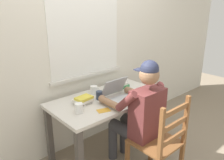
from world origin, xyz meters
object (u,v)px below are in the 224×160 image
computer_mouse (138,93)px  desk (108,106)px  wooden_chair (160,143)px  coffee_mug_spare (79,108)px  coffee_mug_white (94,90)px  coffee_mug_dark (100,95)px  landscape_photo_print (104,110)px  book_stack_side (83,100)px  seated_person (139,112)px  laptop (120,95)px  book_stack_main (121,86)px

computer_mouse → desk: bearing=154.3°
wooden_chair → coffee_mug_spare: size_ratio=7.83×
coffee_mug_white → coffee_mug_dark: coffee_mug_white is taller
computer_mouse → coffee_mug_dark: coffee_mug_dark is taller
landscape_photo_print → desk: bearing=59.8°
coffee_mug_spare → book_stack_side: bearing=44.3°
seated_person → coffee_mug_white: (-0.09, 0.63, 0.08)m
wooden_chair → landscape_photo_print: 0.62m
wooden_chair → coffee_mug_white: bearing=95.7°
coffee_mug_spare → landscape_photo_print: coffee_mug_spare is taller
wooden_chair → book_stack_side: bearing=114.7°
coffee_mug_white → coffee_mug_dark: 0.18m
desk → laptop: laptop is taller
book_stack_side → seated_person: bearing=-53.9°
desk → book_stack_main: size_ratio=6.70×
laptop → book_stack_side: 0.41m
wooden_chair → landscape_photo_print: bearing=121.0°
laptop → book_stack_main: bearing=44.3°
seated_person → computer_mouse: bearing=44.5°
desk → wooden_chair: bearing=-85.9°
wooden_chair → book_stack_main: bearing=72.9°
desk → laptop: bearing=-53.7°
book_stack_main → desk: bearing=-161.6°
coffee_mug_dark → book_stack_main: size_ratio=0.58×
desk → landscape_photo_print: size_ratio=10.00×
wooden_chair → coffee_mug_dark: 0.81m
laptop → coffee_mug_spare: (-0.53, 0.02, -0.00)m
computer_mouse → seated_person: bearing=-135.5°
coffee_mug_white → book_stack_side: (-0.26, -0.15, -0.01)m
coffee_mug_spare → book_stack_main: size_ratio=0.61×
desk → seated_person: 0.43m
computer_mouse → book_stack_main: 0.26m
coffee_mug_spare → laptop: bearing=-2.2°
coffee_mug_dark → seated_person: bearing=-72.9°
desk → wooden_chair: size_ratio=1.41×
seated_person → coffee_mug_dark: seated_person is taller
wooden_chair → laptop: bearing=86.9°
seated_person → coffee_mug_white: bearing=98.2°
seated_person → book_stack_side: (-0.35, 0.48, 0.08)m
desk → book_stack_side: bearing=169.5°
coffee_mug_spare → desk: bearing=11.5°
landscape_photo_print → laptop: bearing=36.0°
desk → coffee_mug_white: (-0.04, 0.21, 0.15)m
coffee_mug_dark → landscape_photo_print: size_ratio=0.87×
computer_mouse → coffee_mug_spare: bearing=175.2°
laptop → computer_mouse: laptop is taller
book_stack_main → coffee_mug_spare: bearing=-165.7°
landscape_photo_print → seated_person: bearing=-16.9°
coffee_mug_white → desk: bearing=-78.9°
desk → computer_mouse: bearing=-25.7°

